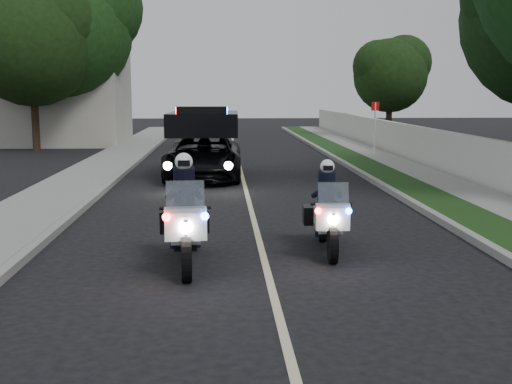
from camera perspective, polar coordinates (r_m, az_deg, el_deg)
ground at (r=10.17m, az=1.06°, el=-7.33°), size 120.00×120.00×0.00m
curb_right at (r=20.51m, az=10.47°, el=1.02°), size 0.20×60.00×0.15m
grass_verge at (r=20.68m, az=12.35°, el=1.04°), size 1.20×60.00×0.16m
sidewalk_right at (r=21.07m, az=15.76°, el=1.05°), size 1.40×60.00×0.16m
property_wall at (r=21.34m, az=18.38°, el=2.84°), size 0.22×60.00×1.50m
curb_left at (r=20.22m, az=-12.75°, el=0.83°), size 0.20×60.00×0.15m
sidewalk_left at (r=20.43m, az=-15.80°, el=0.81°), size 2.00×60.00×0.16m
building_far at (r=36.93m, az=-17.98°, el=9.53°), size 8.00×6.00×7.00m
lane_marking at (r=19.96m, az=-1.06°, el=0.75°), size 0.12×50.00×0.01m
police_moto_left at (r=10.74m, az=-6.30°, el=-6.51°), size 0.92×2.24×1.87m
police_moto_right at (r=11.66m, az=6.34°, el=-5.26°), size 0.79×1.99×1.66m
police_suv at (r=21.38m, az=-4.65°, el=1.26°), size 2.57×5.33×2.56m
bicycle at (r=33.09m, az=-5.92°, el=3.96°), size 0.84×1.84×0.93m
cyclist at (r=33.09m, az=-5.92°, el=3.96°), size 0.72×0.53×1.84m
sign_post at (r=28.54m, az=10.48°, el=3.07°), size 0.49×0.49×2.50m
tree_right_e at (r=40.01m, az=11.73°, el=4.68°), size 4.96×4.96×7.41m
tree_left_near at (r=34.63m, az=-16.25°, el=3.87°), size 7.83×7.83×11.38m
tree_left_far at (r=33.06m, az=-18.98°, el=3.52°), size 6.61×6.61×9.89m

